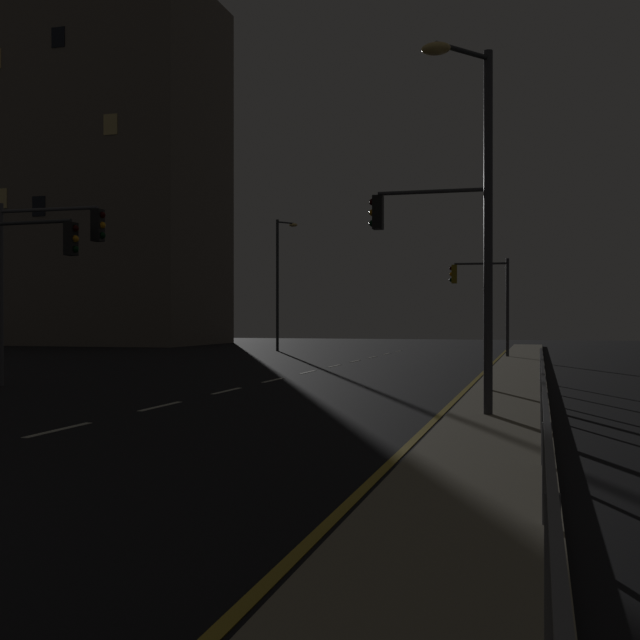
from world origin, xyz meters
The scene contains 12 objects.
ground_plane centered at (0.00, 17.50, 0.00)m, with size 112.00×112.00×0.00m, color black.
sidewalk_right centered at (7.75, 17.50, 0.07)m, with size 2.00×77.00×0.14m, color gray.
lane_markings_center centered at (0.00, 21.00, 0.01)m, with size 0.14×50.00×0.01m.
lane_edge_line centered at (6.50, 22.50, 0.01)m, with size 0.14×53.00×0.01m.
traffic_light_near_left centered at (5.82, 17.97, 4.09)m, with size 3.33×0.35×5.67m.
traffic_light_mid_right centered at (-5.79, 16.71, 3.91)m, with size 3.67×0.34×5.58m.
traffic_light_overhead_east centered at (5.72, 36.91, 3.61)m, with size 2.99×0.49×4.98m.
traffic_light_near_right centered at (-5.91, 16.10, 3.58)m, with size 3.17×0.38×5.12m.
street_lamp_across_street centered at (7.38, 12.23, 4.51)m, with size 1.27×1.40×7.30m.
street_lamp_median centered at (-7.37, 43.43, 4.91)m, with size 1.10×1.31×8.36m.
barrier_fence centered at (8.60, 10.15, 0.88)m, with size 0.09×24.40×0.98m.
building_distant centered at (-25.44, 52.28, 13.93)m, with size 17.81×11.84×27.85m.
Camera 1 is at (8.53, -3.45, 2.06)m, focal length 43.55 mm.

